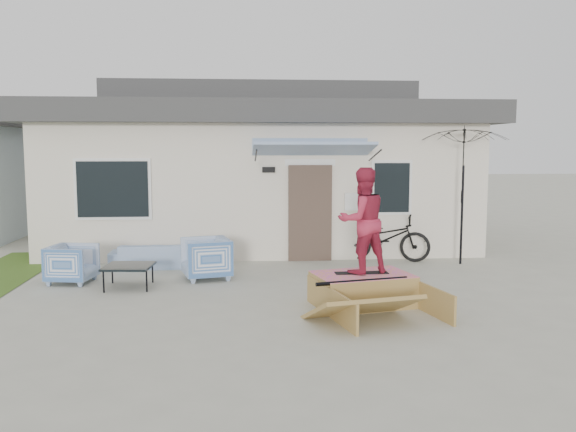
{
  "coord_description": "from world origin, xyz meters",
  "views": [
    {
      "loc": [
        -0.55,
        -8.58,
        2.5
      ],
      "look_at": [
        0.3,
        1.8,
        1.3
      ],
      "focal_mm": 37.79,
      "sensor_mm": 36.0,
      "label": 1
    }
  ],
  "objects": [
    {
      "name": "skate_ramp",
      "position": [
        1.39,
        0.67,
        0.25
      ],
      "size": [
        1.87,
        2.24,
        0.49
      ],
      "primitive_type": null,
      "rotation": [
        0.0,
        0.0,
        0.22
      ],
      "color": "olive",
      "rests_on": "ground"
    },
    {
      "name": "ground",
      "position": [
        0.0,
        0.0,
        0.0
      ],
      "size": [
        90.0,
        90.0,
        0.0
      ],
      "primitive_type": "plane",
      "color": "#A6A594",
      "rests_on": "ground"
    },
    {
      "name": "armchair_right",
      "position": [
        -1.18,
        2.79,
        0.43
      ],
      "size": [
        0.97,
        1.01,
        0.87
      ],
      "primitive_type": "imported",
      "rotation": [
        0.0,
        0.0,
        -1.33
      ],
      "color": "#3565AB",
      "rests_on": "ground"
    },
    {
      "name": "armchair_left",
      "position": [
        -3.61,
        2.65,
        0.39
      ],
      "size": [
        0.84,
        0.88,
        0.79
      ],
      "primitive_type": "imported",
      "rotation": [
        0.0,
        0.0,
        1.39
      ],
      "color": "#3565AB",
      "rests_on": "ground"
    },
    {
      "name": "bicycle",
      "position": [
        2.66,
        4.34,
        0.62
      ],
      "size": [
        2.05,
        1.26,
        1.24
      ],
      "primitive_type": "imported",
      "rotation": [
        0.0,
        0.0,
        1.24
      ],
      "color": "black",
      "rests_on": "ground"
    },
    {
      "name": "loveseat",
      "position": [
        -2.35,
        3.99,
        0.33
      ],
      "size": [
        1.7,
        0.52,
        0.66
      ],
      "primitive_type": "imported",
      "rotation": [
        0.0,
        0.0,
        3.15
      ],
      "color": "#3565AB",
      "rests_on": "ground"
    },
    {
      "name": "skateboard",
      "position": [
        1.38,
        0.72,
        0.52
      ],
      "size": [
        0.84,
        0.22,
        0.05
      ],
      "primitive_type": "cube",
      "rotation": [
        0.0,
        0.0,
        0.01
      ],
      "color": "black",
      "rests_on": "skate_ramp"
    },
    {
      "name": "skater",
      "position": [
        1.38,
        0.72,
        1.38
      ],
      "size": [
        0.96,
        0.83,
        1.66
      ],
      "primitive_type": "imported",
      "rotation": [
        0.0,
        0.0,
        3.43
      ],
      "color": "#AF2742",
      "rests_on": "skateboard"
    },
    {
      "name": "patio_umbrella",
      "position": [
        4.17,
        3.83,
        1.75
      ],
      "size": [
        2.12,
        2.02,
        2.2
      ],
      "color": "black",
      "rests_on": "ground"
    },
    {
      "name": "house",
      "position": [
        0.0,
        7.99,
        1.94
      ],
      "size": [
        10.8,
        8.49,
        4.1
      ],
      "color": "beige",
      "rests_on": "ground"
    },
    {
      "name": "coffee_table",
      "position": [
        -2.51,
        2.19,
        0.2
      ],
      "size": [
        0.89,
        0.89,
        0.4
      ],
      "primitive_type": "cube",
      "rotation": [
        0.0,
        0.0,
        -0.1
      ],
      "color": "black",
      "rests_on": "ground"
    }
  ]
}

